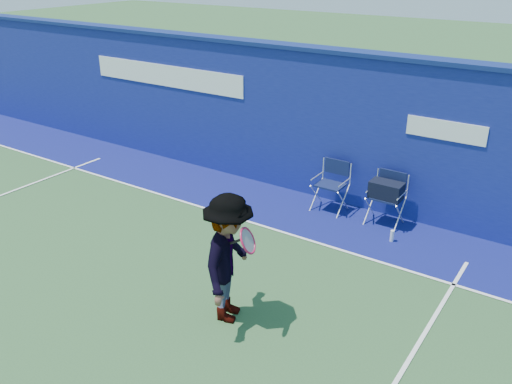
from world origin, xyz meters
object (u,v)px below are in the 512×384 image
Objects in this scene: tennis_player at (229,259)px; directors_chair_left at (330,195)px; water_bottle at (392,236)px; directors_chair_right at (385,204)px.

directors_chair_left is at bearing 95.92° from tennis_player.
tennis_player is at bearing -108.38° from water_bottle.
directors_chair_left is 1.00× the size of directors_chair_right.
tennis_player reaches higher than water_bottle.
directors_chair_left is at bearing 159.80° from water_bottle.
directors_chair_right is at bearing 1.13° from directors_chair_left.
directors_chair_right reaches higher than water_bottle.
directors_chair_right is 0.77m from water_bottle.
directors_chair_left is 0.53× the size of tennis_player.
directors_chair_left is 4.54× the size of water_bottle.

